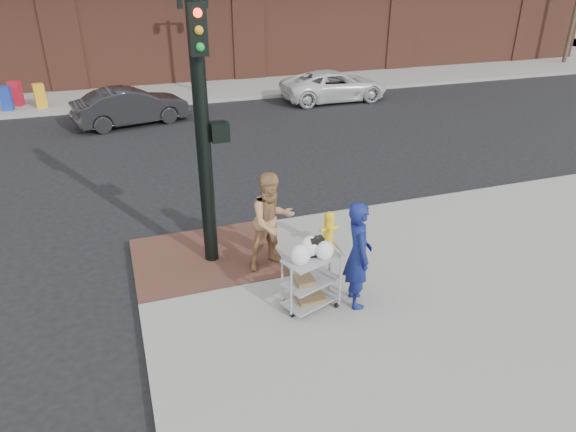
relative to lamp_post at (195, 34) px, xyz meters
name	(u,v)px	position (x,y,z in m)	size (l,w,h in m)	color
ground	(247,281)	(-2.00, -16.00, -2.62)	(220.00, 220.00, 0.00)	black
sidewalk_far	(295,40)	(10.50, 16.00, -2.54)	(65.00, 36.00, 0.15)	gray
brick_curb_ramp	(206,257)	(-2.60, -15.10, -2.46)	(2.80, 2.40, 0.01)	#543227
lamp_post	(195,34)	(0.00, 0.00, 0.00)	(1.32, 0.22, 4.00)	black
traffic_signal_pole	(204,126)	(-2.48, -15.23, 0.21)	(0.61, 0.51, 5.00)	black
woman_blue	(358,255)	(-0.47, -17.44, -1.53)	(0.68, 0.45, 1.87)	navy
pedestrian_tan	(272,221)	(-1.45, -15.83, -1.52)	(0.92, 0.72, 1.89)	#A5784E
sedan_dark	(131,106)	(-3.26, -4.31, -1.94)	(1.44, 4.13, 1.36)	black
minivan_white	(334,86)	(5.34, -3.32, -1.97)	(2.14, 4.63, 1.29)	silver
utility_cart	(311,277)	(-1.23, -17.29, -1.89)	(1.03, 0.79, 1.27)	gray
fire_hydrant	(329,230)	(-0.16, -15.55, -2.05)	(0.38, 0.27, 0.81)	yellow
newsbox_red	(16,93)	(-7.56, -0.41, -1.97)	(0.41, 0.38, 0.99)	red
newsbox_yellow	(40,96)	(-6.62, -1.10, -1.99)	(0.40, 0.37, 0.96)	#F7A71B
newsbox_blue	(6,98)	(-7.84, -1.13, -2.00)	(0.40, 0.36, 0.94)	#1936A3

